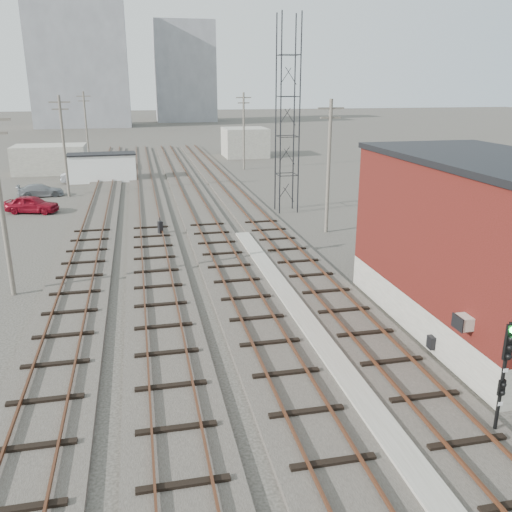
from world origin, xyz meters
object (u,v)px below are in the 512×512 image
object	(u,v)px
car_silver	(81,177)
car_grey	(40,190)
switch_stand	(160,228)
car_red	(32,204)
signal_mast	(504,373)
site_trailer	(103,167)

from	to	relation	value
car_silver	car_grey	size ratio (longest dim) A/B	1.02
car_silver	switch_stand	bearing A→B (deg)	-163.96
car_red	car_silver	distance (m)	13.82
signal_mast	site_trailer	world-z (taller)	signal_mast
switch_stand	car_grey	size ratio (longest dim) A/B	0.30
switch_stand	car_grey	world-z (taller)	switch_stand
signal_mast	site_trailer	bearing A→B (deg)	105.74
switch_stand	car_silver	distance (m)	23.88
site_trailer	car_red	bearing A→B (deg)	-111.56
car_red	car_grey	world-z (taller)	car_red
site_trailer	car_grey	world-z (taller)	site_trailer
car_silver	site_trailer	bearing A→B (deg)	-72.63
signal_mast	site_trailer	xyz separation A→B (m)	(-13.51, 47.95, -0.58)
switch_stand	car_grey	bearing A→B (deg)	97.55
site_trailer	car_red	distance (m)	15.10
switch_stand	site_trailer	world-z (taller)	site_trailer
car_red	switch_stand	bearing A→B (deg)	-117.09
site_trailer	switch_stand	bearing A→B (deg)	-81.04
switch_stand	car_silver	bearing A→B (deg)	82.62
car_silver	car_red	bearing A→B (deg)	167.61
site_trailer	car_grey	bearing A→B (deg)	-128.05
car_red	car_grey	distance (m)	6.88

